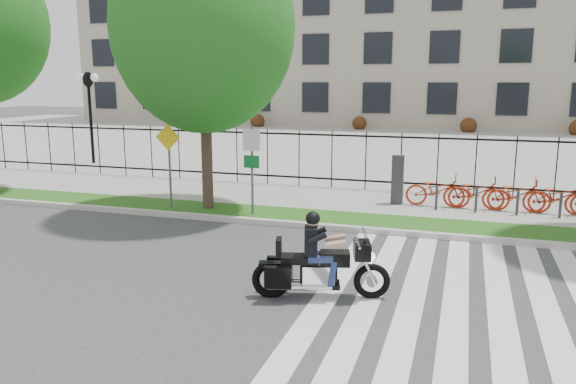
% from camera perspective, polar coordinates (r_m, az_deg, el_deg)
% --- Properties ---
extents(ground, '(120.00, 120.00, 0.00)m').
position_cam_1_polar(ground, '(11.50, -6.34, -8.49)').
color(ground, '#343537').
rests_on(ground, ground).
extents(curb, '(60.00, 0.20, 0.15)m').
position_cam_1_polar(curb, '(15.15, -0.04, -3.25)').
color(curb, '#B1AFA7').
rests_on(curb, ground).
extents(grass_verge, '(60.00, 1.50, 0.15)m').
position_cam_1_polar(grass_verge, '(15.93, 0.89, -2.52)').
color(grass_verge, '#1B4912').
rests_on(grass_verge, ground).
extents(sidewalk, '(60.00, 3.50, 0.15)m').
position_cam_1_polar(sidewalk, '(18.28, 3.16, -0.73)').
color(sidewalk, gray).
rests_on(sidewalk, ground).
extents(plaza, '(80.00, 34.00, 0.10)m').
position_cam_1_polar(plaza, '(35.36, 10.36, 4.90)').
color(plaza, gray).
rests_on(plaza, ground).
extents(crosswalk_stripes, '(5.70, 8.00, 0.01)m').
position_cam_1_polar(crosswalk_stripes, '(10.60, 18.70, -10.76)').
color(crosswalk_stripes, silver).
rests_on(crosswalk_stripes, ground).
extents(iron_fence, '(30.00, 0.06, 2.00)m').
position_cam_1_polar(iron_fence, '(19.77, 4.47, 3.33)').
color(iron_fence, black).
rests_on(iron_fence, sidewalk).
extents(office_building, '(60.00, 21.90, 20.15)m').
position_cam_1_polar(office_building, '(55.30, 13.57, 17.33)').
color(office_building, '#9F9580').
rests_on(office_building, ground).
extents(lamp_post_left, '(1.06, 0.70, 4.25)m').
position_cam_1_polar(lamp_post_left, '(27.38, -19.56, 9.25)').
color(lamp_post_left, black).
rests_on(lamp_post_left, ground).
extents(street_tree_1, '(5.18, 5.18, 8.17)m').
position_cam_1_polar(street_tree_1, '(16.54, -8.61, 16.21)').
color(street_tree_1, '#3C2C21').
rests_on(street_tree_1, grass_verge).
extents(sign_pole_regulatory, '(0.50, 0.09, 2.50)m').
position_cam_1_polar(sign_pole_regulatory, '(15.66, -3.71, 3.42)').
color(sign_pole_regulatory, '#59595B').
rests_on(sign_pole_regulatory, grass_verge).
extents(sign_pole_warning, '(0.78, 0.09, 2.49)m').
position_cam_1_polar(sign_pole_warning, '(16.78, -12.00, 3.73)').
color(sign_pole_warning, '#59595B').
rests_on(sign_pole_warning, grass_verge).
extents(motorcycle_rider, '(2.45, 1.10, 1.93)m').
position_cam_1_polar(motorcycle_rider, '(10.17, 3.28, -7.28)').
color(motorcycle_rider, black).
rests_on(motorcycle_rider, ground).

